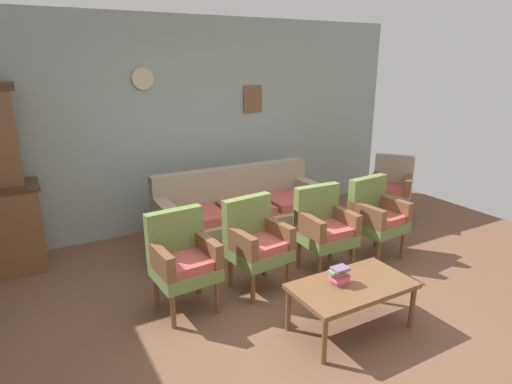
{
  "coord_description": "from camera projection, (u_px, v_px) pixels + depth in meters",
  "views": [
    {
      "loc": [
        -2.01,
        -2.69,
        2.17
      ],
      "look_at": [
        0.08,
        1.03,
        0.85
      ],
      "focal_mm": 30.14,
      "sensor_mm": 36.0,
      "label": 1
    }
  ],
  "objects": [
    {
      "name": "ground_plane",
      "position": [
        305.0,
        314.0,
        3.82
      ],
      "size": [
        7.68,
        7.68,
        0.0
      ],
      "primitive_type": "plane",
      "color": "brown"
    },
    {
      "name": "wall_back_with_decor",
      "position": [
        191.0,
        125.0,
        5.61
      ],
      "size": [
        6.4,
        0.09,
        2.7
      ],
      "color": "#939E99",
      "rests_on": "ground"
    },
    {
      "name": "floral_couch",
      "position": [
        243.0,
        217.0,
        5.24
      ],
      "size": [
        2.08,
        0.83,
        0.9
      ],
      "color": "gray",
      "rests_on": "ground"
    },
    {
      "name": "armchair_near_cabinet",
      "position": [
        183.0,
        257.0,
        3.78
      ],
      "size": [
        0.55,
        0.52,
        0.9
      ],
      "color": "olive",
      "rests_on": "ground"
    },
    {
      "name": "armchair_near_couch_end",
      "position": [
        256.0,
        240.0,
        4.14
      ],
      "size": [
        0.57,
        0.55,
        0.9
      ],
      "color": "olive",
      "rests_on": "ground"
    },
    {
      "name": "armchair_row_middle",
      "position": [
        324.0,
        226.0,
        4.51
      ],
      "size": [
        0.54,
        0.51,
        0.9
      ],
      "color": "olive",
      "rests_on": "ground"
    },
    {
      "name": "armchair_by_doorway",
      "position": [
        376.0,
        214.0,
        4.84
      ],
      "size": [
        0.56,
        0.54,
        0.9
      ],
      "color": "olive",
      "rests_on": "ground"
    },
    {
      "name": "wingback_chair_by_fireplace",
      "position": [
        392.0,
        186.0,
        5.93
      ],
      "size": [
        0.71,
        0.71,
        0.9
      ],
      "color": "gray",
      "rests_on": "ground"
    },
    {
      "name": "coffee_table",
      "position": [
        352.0,
        289.0,
        3.51
      ],
      "size": [
        1.0,
        0.56,
        0.42
      ],
      "color": "brown",
      "rests_on": "ground"
    },
    {
      "name": "book_stack_on_table",
      "position": [
        340.0,
        275.0,
        3.48
      ],
      "size": [
        0.17,
        0.11,
        0.15
      ],
      "color": "#DB4D60",
      "rests_on": "coffee_table"
    }
  ]
}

